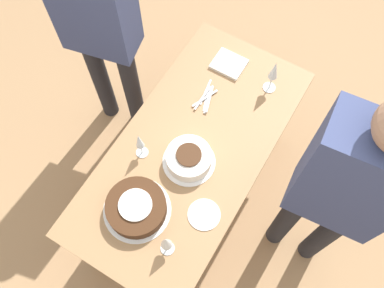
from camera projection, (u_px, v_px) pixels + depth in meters
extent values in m
plane|color=#A87F56|center=(192.00, 194.00, 2.89)|extent=(12.00, 12.00, 0.00)
cube|color=#9E754C|center=(192.00, 149.00, 2.21)|extent=(1.49, 0.72, 0.03)
cylinder|color=brown|center=(206.00, 74.00, 2.86)|extent=(0.07, 0.07, 0.73)
cylinder|color=brown|center=(87.00, 247.00, 2.38)|extent=(0.07, 0.07, 0.73)
cylinder|color=brown|center=(284.00, 113.00, 2.74)|extent=(0.07, 0.07, 0.73)
cylinder|color=white|center=(189.00, 162.00, 2.17)|extent=(0.27, 0.27, 0.01)
cylinder|color=white|center=(189.00, 158.00, 2.13)|extent=(0.23, 0.23, 0.08)
cylinder|color=#422614|center=(189.00, 155.00, 2.08)|extent=(0.13, 0.13, 0.01)
cylinder|color=white|center=(137.00, 210.00, 2.06)|extent=(0.33, 0.33, 0.01)
cylinder|color=#422614|center=(136.00, 208.00, 2.02)|extent=(0.29, 0.29, 0.07)
cylinder|color=white|center=(135.00, 205.00, 1.98)|extent=(0.16, 0.16, 0.01)
cylinder|color=silver|center=(168.00, 248.00, 1.98)|extent=(0.07, 0.07, 0.00)
cylinder|color=silver|center=(167.00, 246.00, 1.94)|extent=(0.01, 0.01, 0.08)
cone|color=silver|center=(166.00, 242.00, 1.86)|extent=(0.05, 0.05, 0.11)
cylinder|color=silver|center=(142.00, 152.00, 2.19)|extent=(0.06, 0.06, 0.00)
cylinder|color=silver|center=(141.00, 149.00, 2.15)|extent=(0.01, 0.01, 0.09)
cone|color=silver|center=(139.00, 140.00, 2.06)|extent=(0.04, 0.04, 0.11)
cylinder|color=silver|center=(269.00, 88.00, 2.35)|extent=(0.07, 0.07, 0.00)
cylinder|color=silver|center=(271.00, 82.00, 2.30)|extent=(0.01, 0.01, 0.11)
cone|color=silver|center=(274.00, 70.00, 2.20)|extent=(0.05, 0.05, 0.12)
cylinder|color=white|center=(204.00, 215.00, 2.05)|extent=(0.16, 0.16, 0.01)
cube|color=silver|center=(206.00, 98.00, 2.32)|extent=(0.16, 0.07, 0.00)
cube|color=silver|center=(206.00, 92.00, 2.34)|extent=(0.17, 0.04, 0.00)
cube|color=silver|center=(208.00, 100.00, 2.31)|extent=(0.17, 0.06, 0.00)
cube|color=silver|center=(205.00, 98.00, 2.31)|extent=(0.16, 0.08, 0.00)
cube|color=silver|center=(203.00, 98.00, 2.31)|extent=(0.17, 0.01, 0.00)
cube|color=silver|center=(210.00, 99.00, 2.30)|extent=(0.17, 0.06, 0.00)
cube|color=silver|center=(229.00, 64.00, 2.41)|extent=(0.15, 0.18, 0.02)
cylinder|color=#232328|center=(101.00, 78.00, 2.79)|extent=(0.11, 0.11, 0.84)
cylinder|color=#232328|center=(132.00, 87.00, 2.76)|extent=(0.11, 0.11, 0.84)
cylinder|color=#232328|center=(325.00, 235.00, 2.36)|extent=(0.11, 0.11, 0.84)
cylinder|color=#232328|center=(287.00, 218.00, 2.40)|extent=(0.11, 0.11, 0.84)
cube|color=#38426B|center=(354.00, 178.00, 1.67)|extent=(0.25, 0.42, 0.70)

